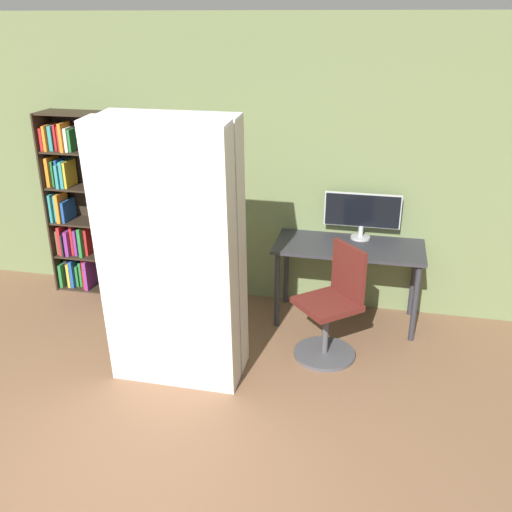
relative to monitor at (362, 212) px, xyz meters
name	(u,v)px	position (x,y,z in m)	size (l,w,h in m)	color
wall_back	(243,165)	(-1.15, 0.14, 0.34)	(8.00, 0.06, 2.70)	#6B7A4C
desk	(349,256)	(-0.09, -0.20, -0.36)	(1.33, 0.61, 0.76)	#2D2D33
monitor	(362,212)	(0.00, 0.00, 0.00)	(0.69, 0.18, 0.43)	#B7B7BC
office_chair	(332,312)	(-0.16, -0.82, -0.61)	(0.62, 0.62, 0.96)	#4C4C51
bookshelf	(82,207)	(-2.79, -0.03, -0.14)	(0.80, 0.34, 1.82)	#2D2319
mattress_near	(167,263)	(-1.30, -1.50, 0.02)	(0.99, 0.35, 2.05)	silver
mattress_far	(180,249)	(-1.30, -1.23, 0.02)	(0.99, 0.35, 2.05)	silver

